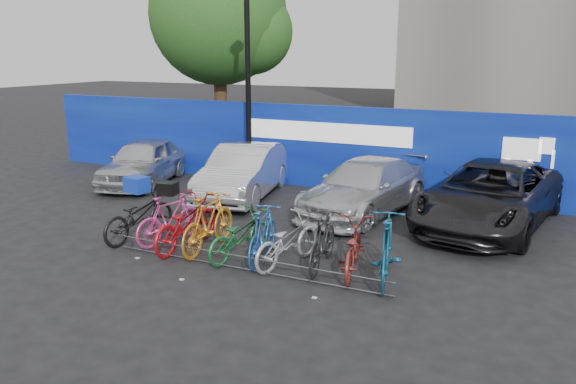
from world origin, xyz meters
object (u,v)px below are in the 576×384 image
Objects in this scene: bike_0 at (139,216)px; car_0 at (143,162)px; bike_rack at (244,263)px; bike_2 at (186,223)px; bike_8 at (352,248)px; car_2 at (364,187)px; lamppost at (248,74)px; bike_3 at (208,223)px; bike_9 at (387,248)px; car_1 at (244,171)px; bike_6 at (287,241)px; car_3 at (490,195)px; bike_4 at (240,235)px; bike_5 at (263,234)px; bike_1 at (170,219)px; bike_7 at (323,241)px; tree at (224,19)px.

car_0 is at bearing -46.29° from bike_0.
bike_2 reaches higher than bike_rack.
bike_2 is (4.49, -4.19, -0.15)m from car_0.
bike_0 is 4.71m from bike_8.
car_2 is (0.79, 4.61, 0.49)m from bike_rack.
bike_rack is (3.20, -6.00, -3.11)m from lamppost.
bike_2 is at bearing -111.60° from car_2.
bike_9 is (3.62, 0.02, 0.01)m from bike_3.
car_1 is at bearing -75.64° from bike_2.
bike_8 is at bearing -159.22° from bike_6.
car_3 is at bearing -141.10° from bike_2.
bike_3 is at bearing 150.38° from bike_rack.
car_1 reaches higher than car_2.
lamppost is 6.72m from bike_4.
bike_6 is (0.52, -0.00, -0.05)m from bike_5.
bike_9 reaches higher than bike_1.
bike_1 is (0.48, -3.98, -0.19)m from car_1.
bike_3 is at bearing -69.20° from lamppost.
bike_7 is at bearing -56.22° from car_1.
tree is 4.32× the size of bike_8.
bike_7 reaches higher than bike_4.
tree reaches higher than car_0.
lamppost is at bearing -73.20° from bike_2.
bike_0 reaches higher than bike_4.
car_1 is at bearing -66.95° from lamppost.
lamppost is at bearing 102.30° from car_1.
bike_4 is at bearing -0.49° from bike_7.
car_0 is 2.28× the size of bike_5.
bike_1 is at bearing -12.74° from bike_9.
bike_4 is 0.97× the size of bike_8.
car_3 is 2.67× the size of bike_3.
bike_4 is at bearing -2.05° from bike_5.
tree is at bearing 160.54° from car_3.
car_2 reaches higher than bike_4.
bike_5 is (1.74, 0.03, -0.00)m from bike_2.
bike_2 is (0.49, -0.12, 0.01)m from bike_1.
bike_1 is at bearing 12.59° from bike_6.
lamppost is at bearing -52.49° from tree.
bike_6 is at bearing 47.98° from bike_rack.
tree is 14.30m from bike_9.
lamppost is 7.48m from bike_rack.
car_0 reaches higher than bike_5.
bike_1 is 3.97m from bike_8.
bike_3 reaches higher than bike_6.
car_3 is at bearing -141.86° from bike_3.
lamppost reaches higher than bike_3.
car_2 is 2.92m from car_3.
bike_8 is 0.67m from bike_9.
bike_7 is at bearing -11.83° from bike_8.
bike_8 is at bearing -49.09° from tree.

